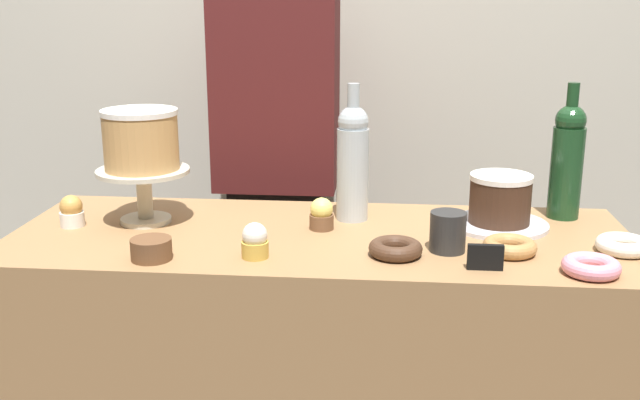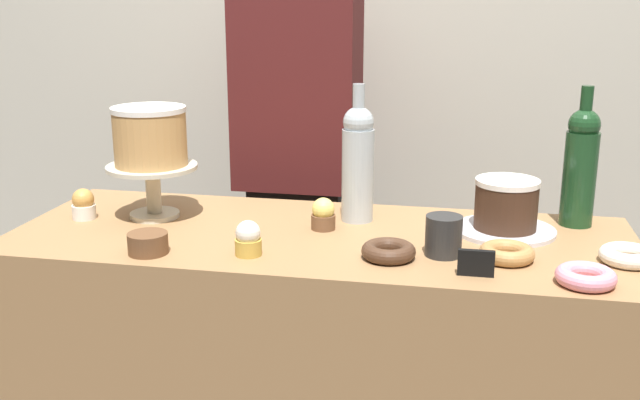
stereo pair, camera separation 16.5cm
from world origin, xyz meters
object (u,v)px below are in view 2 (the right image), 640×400
Objects in this scene: chocolate_round_cake at (506,204)px; wine_bottle_green at (580,165)px; cake_stand_pedestal at (153,182)px; donut_pink at (586,277)px; price_sign_chalkboard at (476,263)px; cupcake_lemon at (324,215)px; cupcake_caramel at (83,205)px; cookie_stack at (148,243)px; white_layer_cake at (150,136)px; cupcake_vanilla at (248,239)px; donut_chocolate at (388,251)px; coffee_cup_ceramic at (444,236)px; donut_sugar at (628,256)px; donut_maple at (507,253)px; wine_bottle_clear at (358,161)px; barista_figure at (298,188)px.

wine_bottle_green is at bearing 29.36° from chocolate_round_cake.
cake_stand_pedestal is 1.93× the size of donut_pink.
chocolate_round_cake reaches higher than price_sign_chalkboard.
cupcake_caramel is at bearing -176.86° from cupcake_lemon.
white_layer_cake is at bearing 110.59° from cookie_stack.
cupcake_vanilla is 0.66× the size of donut_chocolate.
donut_pink is 0.29m from coffee_cup_ceramic.
cupcake_vanilla is 0.21m from cookie_stack.
cake_stand_pedestal is 2.57× the size of cookie_stack.
white_layer_cake is 0.84m from chocolate_round_cake.
price_sign_chalkboard is (0.67, 0.00, 0.00)m from cookie_stack.
cupcake_lemon reaches higher than donut_chocolate.
donut_chocolate is at bearing -141.97° from wine_bottle_green.
donut_sugar is at bearing 8.01° from donut_chocolate.
wine_bottle_green is (0.99, 0.14, -0.06)m from white_layer_cake.
donut_chocolate is (-0.24, -0.22, -0.05)m from chocolate_round_cake.
chocolate_round_cake is at bearing 5.13° from cupcake_caramel.
donut_maple is 1.00× the size of donut_chocolate.
cupcake_vanilla is 0.87× the size of coffee_cup_ceramic.
donut_maple is (-0.00, -0.19, -0.05)m from chocolate_round_cake.
coffee_cup_ceramic is (0.70, -0.14, -0.16)m from white_layer_cake.
cupcake_vanilla is 0.29m from donut_chocolate.
cake_stand_pedestal is 1.00m from donut_pink.
white_layer_cake is 0.73m from coffee_cup_ceramic.
cupcake_vanilla is (0.30, -0.22, -0.16)m from white_layer_cake.
cookie_stack is (-0.39, -0.32, -0.12)m from wine_bottle_clear.
coffee_cup_ceramic is at bearing 10.14° from cookie_stack.
cookie_stack reaches higher than donut_chocolate.
donut_maple is (0.83, -0.15, -0.18)m from white_layer_cake.
donut_pink is 0.87m from cookie_stack.
wine_bottle_green is 4.65× the size of price_sign_chalkboard.
cake_stand_pedestal is 0.42m from cupcake_lemon.
wine_bottle_clear is 4.65× the size of price_sign_chalkboard.
cake_stand_pedestal is 2.54× the size of coffee_cup_ceramic.
chocolate_round_cake is 1.28× the size of donut_pink.
chocolate_round_cake is 0.20m from wine_bottle_green.
wine_bottle_clear is 0.52m from cookie_stack.
wine_bottle_clear is 0.36m from cupcake_vanilla.
coffee_cup_ceramic reaches higher than donut_pink.
cupcake_vanilla is 0.66× the size of donut_maple.
cupcake_caramel is at bearing 141.53° from cookie_stack.
cupcake_vanilla is at bearing -153.01° from wine_bottle_green.
cookie_stack is at bearing 179.81° from donut_pink.
chocolate_round_cake is at bearing -39.25° from barista_figure.
cupcake_vanilla is 0.53m from donut_maple.
cupcake_caramel reaches higher than donut_chocolate.
cupcake_caramel is 0.87× the size of coffee_cup_ceramic.
cupcake_caramel is at bearing -171.06° from wine_bottle_green.
donut_maple and donut_sugar have the same top height.
cookie_stack is 0.79m from barista_figure.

